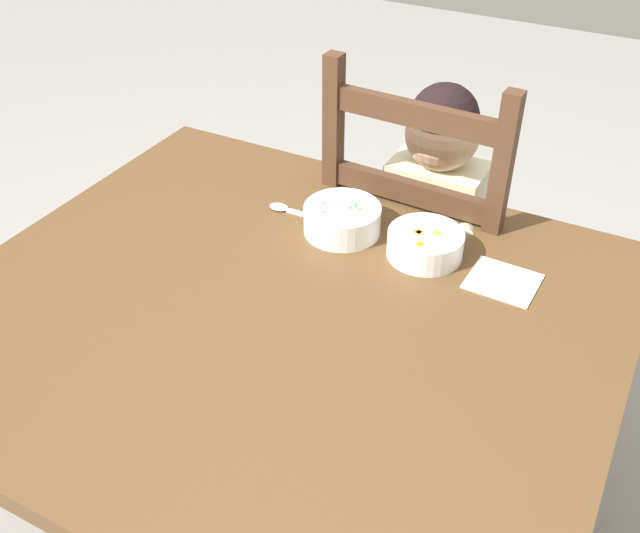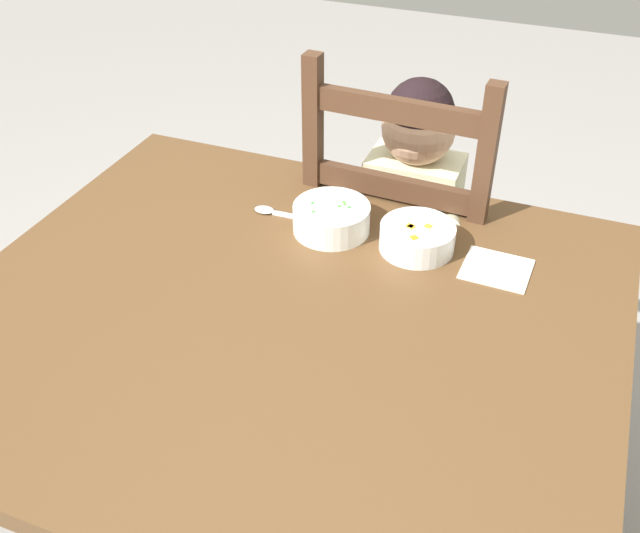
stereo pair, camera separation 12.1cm
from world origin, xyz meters
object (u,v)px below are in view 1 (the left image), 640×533
(dining_table, at_px, (280,346))
(spoon, at_px, (287,209))
(dining_chair, at_px, (424,267))
(bowl_of_carrots, at_px, (425,243))
(child_figure, at_px, (430,216))
(bowl_of_peas, at_px, (342,218))

(dining_table, xyz_separation_m, spoon, (-0.15, 0.29, 0.10))
(dining_chair, xyz_separation_m, spoon, (-0.23, -0.28, 0.26))
(dining_table, xyz_separation_m, bowl_of_carrots, (0.17, 0.27, 0.12))
(child_figure, distance_m, spoon, 0.38)
(child_figure, xyz_separation_m, bowl_of_peas, (-0.09, -0.29, 0.13))
(dining_table, xyz_separation_m, bowl_of_peas, (-0.01, 0.27, 0.13))
(child_figure, height_order, bowl_of_peas, child_figure)
(dining_table, distance_m, child_figure, 0.57)
(bowl_of_carrots, relative_size, spoon, 1.08)
(bowl_of_carrots, bearing_deg, dining_table, -122.56)
(bowl_of_peas, xyz_separation_m, bowl_of_carrots, (0.18, -0.00, -0.00))
(dining_table, distance_m, dining_chair, 0.59)
(bowl_of_peas, bearing_deg, dining_table, -88.31)
(dining_chair, distance_m, child_figure, 0.15)
(bowl_of_carrots, bearing_deg, spoon, 177.35)
(bowl_of_carrots, height_order, spoon, bowl_of_carrots)
(child_figure, height_order, spoon, child_figure)
(bowl_of_peas, height_order, bowl_of_carrots, bowl_of_peas)
(child_figure, height_order, bowl_of_carrots, child_figure)
(dining_chair, height_order, spoon, dining_chair)
(dining_chair, relative_size, bowl_of_peas, 6.43)
(dining_chair, relative_size, child_figure, 1.09)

